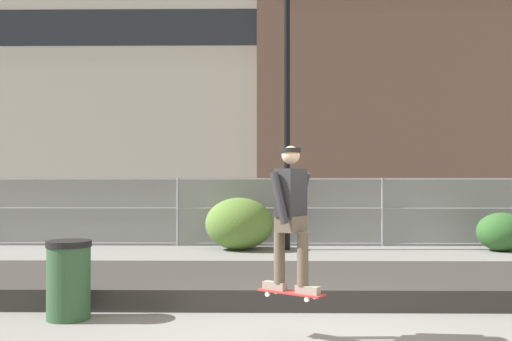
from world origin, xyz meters
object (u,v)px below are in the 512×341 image
at_px(skater, 291,210).
at_px(parked_car_mid, 371,210).
at_px(shrub_center, 502,232).
at_px(shrub_left, 239,224).
at_px(skateboard, 291,293).
at_px(street_lamp, 287,83).
at_px(parked_car_near, 163,209).
at_px(trash_bin, 69,280).

distance_m(skater, parked_car_mid, 11.91).
bearing_deg(shrub_center, shrub_left, 178.48).
height_order(skateboard, skater, skater).
relative_size(parked_car_mid, shrub_center, 3.55).
bearing_deg(street_lamp, shrub_center, -2.07).
distance_m(parked_car_near, parked_car_mid, 6.56).
bearing_deg(parked_car_near, shrub_left, -54.66).
xyz_separation_m(skater, trash_bin, (-2.87, 0.96, -0.97)).
xyz_separation_m(skater, parked_car_near, (-3.53, 11.96, -0.66)).
height_order(skater, street_lamp, street_lamp).
bearing_deg(skateboard, shrub_left, 96.47).
relative_size(skateboard, parked_car_mid, 0.17).
relative_size(parked_car_near, shrub_center, 3.49).
height_order(skateboard, parked_car_near, parked_car_near).
relative_size(skateboard, shrub_left, 0.45).
distance_m(parked_car_mid, trash_bin, 12.08).
xyz_separation_m(skateboard, skater, (-0.00, 0.00, 0.95)).
xyz_separation_m(street_lamp, shrub_center, (5.42, -0.20, -3.82)).
bearing_deg(skater, street_lamp, 88.01).
bearing_deg(shrub_center, street_lamp, 177.93).
relative_size(skater, parked_car_near, 0.38).
height_order(parked_car_near, shrub_center, parked_car_near).
relative_size(skateboard, shrub_center, 0.62).
bearing_deg(shrub_left, skateboard, -83.53).
xyz_separation_m(skater, parked_car_mid, (3.02, 11.51, -0.66)).
height_order(shrub_left, shrub_center, shrub_left).
distance_m(skateboard, shrub_left, 8.37).
distance_m(shrub_center, trash_bin, 11.19).
relative_size(skater, trash_bin, 1.62).
relative_size(skater, parked_car_mid, 0.37).
relative_size(skateboard, street_lamp, 0.11).
distance_m(street_lamp, trash_bin, 8.87).
bearing_deg(street_lamp, shrub_left, -179.11).
xyz_separation_m(shrub_left, trash_bin, (-1.93, -7.35, -0.15)).
bearing_deg(parked_car_near, parked_car_mid, -4.01).
distance_m(skateboard, street_lamp, 9.15).
distance_m(parked_car_near, trash_bin, 11.02).
bearing_deg(skater, shrub_center, 54.98).
bearing_deg(parked_car_near, street_lamp, -43.51).
height_order(skater, parked_car_near, skater).
bearing_deg(shrub_left, parked_car_mid, 38.81).
bearing_deg(skateboard, street_lamp, 88.01).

